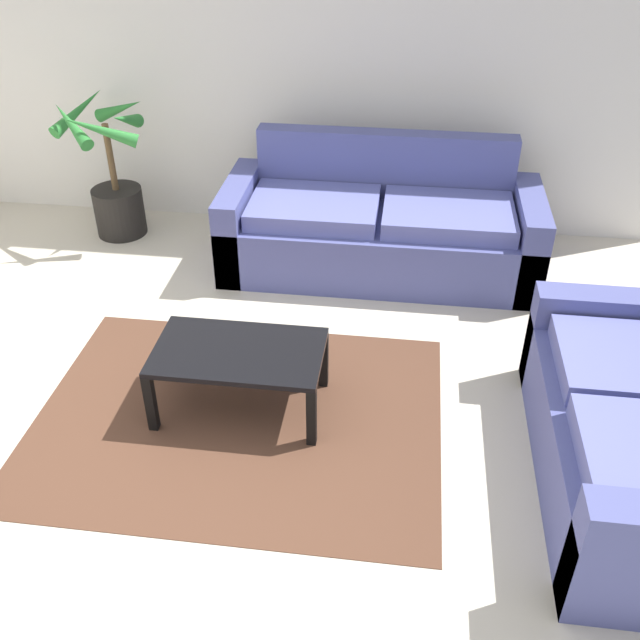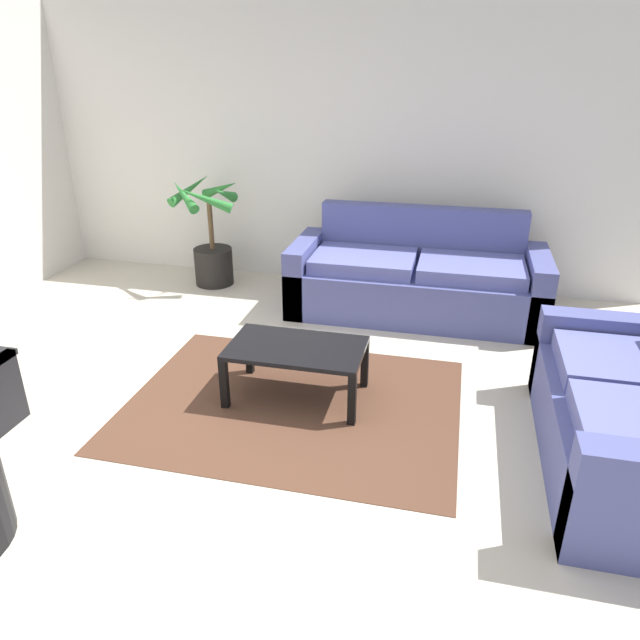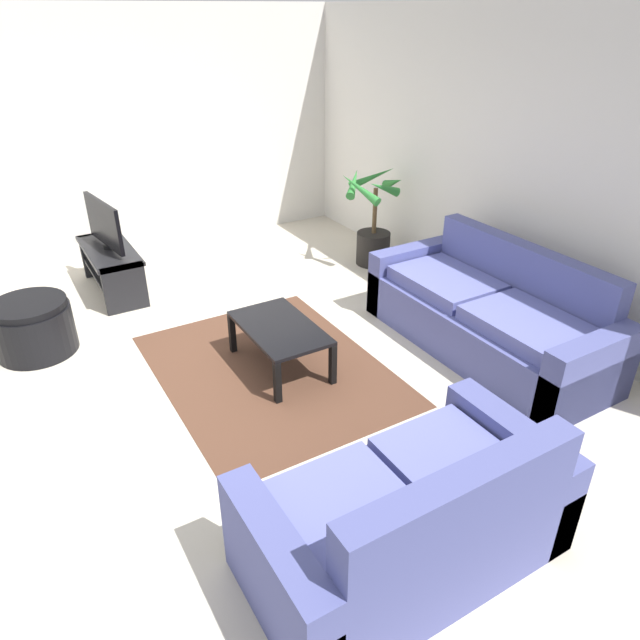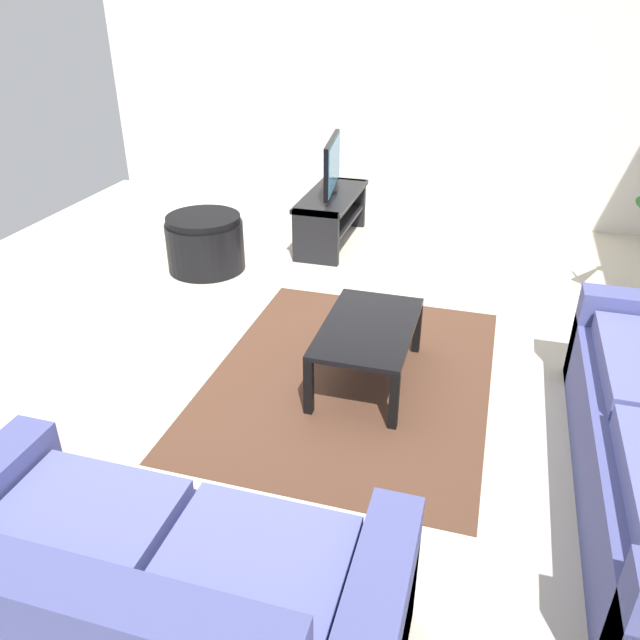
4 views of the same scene
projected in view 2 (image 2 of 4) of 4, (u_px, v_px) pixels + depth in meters
ground_plane at (233, 443)px, 3.57m from camera, size 6.60×6.60×0.00m
wall_back at (337, 146)px, 5.68m from camera, size 6.00×0.06×2.70m
couch_main at (416, 281)px, 5.29m from camera, size 2.22×0.90×0.90m
couch_loveseat at (640, 423)px, 3.24m from camera, size 0.90×1.68×0.90m
coffee_table at (296, 353)px, 3.93m from camera, size 0.90×0.54×0.39m
area_rug at (293, 403)px, 3.97m from camera, size 2.20×1.70×0.01m
potted_palm at (211, 245)px, 5.91m from camera, size 0.74×0.76×1.08m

